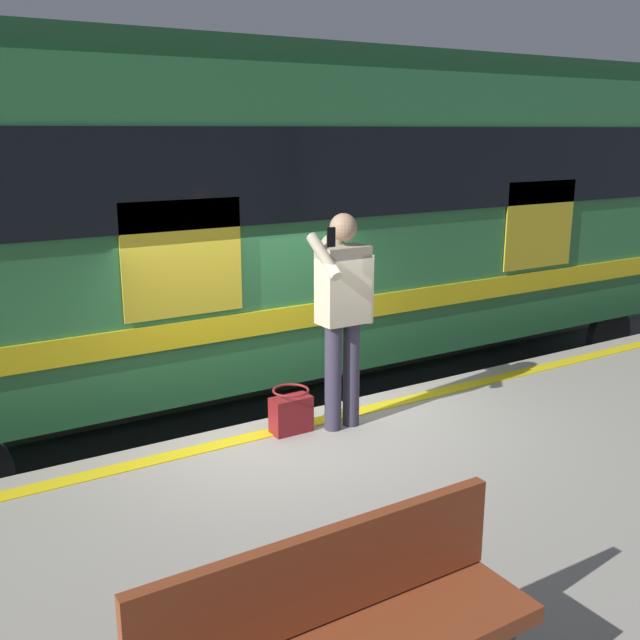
% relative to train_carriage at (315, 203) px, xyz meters
% --- Properties ---
extents(ground_plane, '(26.46, 26.46, 0.00)m').
position_rel_train_carriage_xyz_m(ground_plane, '(1.68, 2.39, -2.62)').
color(ground_plane, '#3D3D3F').
extents(platform, '(17.64, 4.27, 1.06)m').
position_rel_train_carriage_xyz_m(platform, '(1.68, 4.52, -2.09)').
color(platform, '#9E998E').
rests_on(platform, ground).
extents(safety_line, '(17.29, 0.16, 0.01)m').
position_rel_train_carriage_xyz_m(safety_line, '(1.68, 2.69, -1.56)').
color(safety_line, yellow).
rests_on(safety_line, platform).
extents(track_rail_near, '(22.93, 0.08, 0.16)m').
position_rel_train_carriage_xyz_m(track_rail_near, '(1.68, 0.71, -2.54)').
color(track_rail_near, slate).
rests_on(track_rail_near, ground).
extents(track_rail_far, '(22.93, 0.08, 0.16)m').
position_rel_train_carriage_xyz_m(track_rail_far, '(1.68, -0.72, -2.54)').
color(track_rail_far, slate).
rests_on(track_rail_far, ground).
extents(train_carriage, '(13.14, 3.00, 4.16)m').
position_rel_train_carriage_xyz_m(train_carriage, '(0.00, 0.00, 0.00)').
color(train_carriage, '#2D723F').
rests_on(train_carriage, ground).
extents(passenger, '(0.57, 0.55, 1.80)m').
position_rel_train_carriage_xyz_m(passenger, '(1.48, 2.88, -0.50)').
color(passenger, '#383347').
rests_on(passenger, platform).
extents(handbag, '(0.34, 0.31, 0.37)m').
position_rel_train_carriage_xyz_m(handbag, '(1.90, 2.75, -1.39)').
color(handbag, maroon).
rests_on(handbag, platform).
extents(bench, '(1.66, 0.44, 0.90)m').
position_rel_train_carriage_xyz_m(bench, '(3.29, 5.62, -1.07)').
color(bench, brown).
rests_on(bench, platform).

